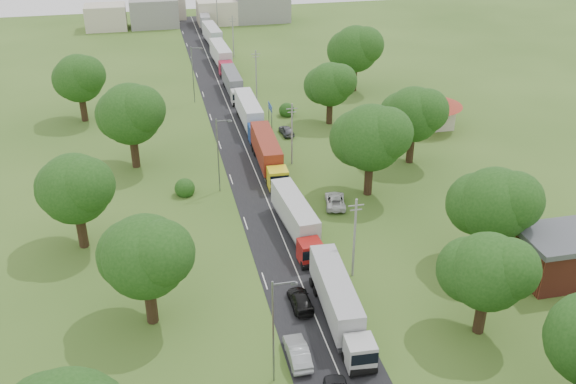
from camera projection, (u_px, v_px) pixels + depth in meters
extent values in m
plane|color=#35551C|center=(286.00, 246.00, 71.60)|extent=(260.00, 260.00, 0.00)
cube|color=black|center=(255.00, 171.00, 88.89)|extent=(8.00, 200.00, 0.04)
cylinder|color=slate|center=(272.00, 119.00, 100.92)|extent=(0.12, 0.12, 4.00)
cylinder|color=slate|center=(269.00, 114.00, 102.99)|extent=(0.12, 0.12, 4.00)
cube|color=navy|center=(270.00, 107.00, 101.21)|extent=(0.06, 3.00, 1.00)
cube|color=silver|center=(270.00, 107.00, 101.21)|extent=(0.07, 3.10, 0.06)
cylinder|color=gray|center=(354.00, 238.00, 64.53)|extent=(0.24, 0.24, 9.00)
cube|color=gray|center=(356.00, 205.00, 62.78)|extent=(1.60, 0.10, 0.10)
cube|color=gray|center=(356.00, 210.00, 63.01)|extent=(1.20, 0.10, 0.10)
cylinder|color=gray|center=(292.00, 135.00, 88.75)|extent=(0.24, 0.24, 9.00)
cube|color=gray|center=(292.00, 109.00, 86.99)|extent=(1.60, 0.10, 0.10)
cube|color=gray|center=(292.00, 112.00, 87.22)|extent=(1.20, 0.10, 0.10)
cylinder|color=gray|center=(256.00, 75.00, 112.96)|extent=(0.24, 0.24, 9.00)
cube|color=gray|center=(256.00, 54.00, 111.20)|extent=(1.60, 0.10, 0.10)
cube|color=gray|center=(256.00, 57.00, 111.43)|extent=(1.20, 0.10, 0.10)
cylinder|color=gray|center=(233.00, 37.00, 137.17)|extent=(0.24, 0.24, 9.00)
cube|color=gray|center=(232.00, 19.00, 135.42)|extent=(1.60, 0.10, 0.10)
cube|color=gray|center=(232.00, 21.00, 135.65)|extent=(1.20, 0.10, 0.10)
cylinder|color=gray|center=(217.00, 10.00, 161.39)|extent=(0.24, 0.24, 9.00)
cylinder|color=slate|center=(273.00, 333.00, 50.92)|extent=(0.16, 0.16, 10.00)
cube|color=slate|center=(284.00, 283.00, 48.92)|extent=(1.80, 0.10, 0.10)
cube|color=slate|center=(294.00, 283.00, 49.14)|extent=(0.50, 0.22, 0.15)
cylinder|color=slate|center=(218.00, 156.00, 81.19)|extent=(0.16, 0.16, 10.00)
cube|color=slate|center=(223.00, 121.00, 79.19)|extent=(1.80, 0.10, 0.10)
cube|color=slate|center=(230.00, 121.00, 79.41)|extent=(0.50, 0.22, 0.15)
cylinder|color=slate|center=(193.00, 75.00, 111.45)|extent=(0.16, 0.16, 10.00)
cube|color=slate|center=(196.00, 48.00, 109.45)|extent=(1.80, 0.10, 0.10)
cube|color=slate|center=(201.00, 49.00, 109.68)|extent=(0.50, 0.22, 0.15)
cylinder|color=#382616|center=(480.00, 314.00, 57.87)|extent=(1.04, 1.04, 3.85)
sphere|color=#193F11|center=(488.00, 272.00, 55.71)|extent=(7.00, 7.00, 7.00)
sphere|color=#193F11|center=(508.00, 269.00, 54.74)|extent=(5.50, 5.50, 5.50)
sphere|color=#193F11|center=(470.00, 270.00, 56.82)|extent=(6.00, 6.00, 6.00)
cylinder|color=#382616|center=(487.00, 247.00, 67.61)|extent=(1.08, 1.08, 4.20)
sphere|color=#193F11|center=(495.00, 204.00, 65.23)|extent=(7.70, 7.70, 7.70)
sphere|color=#193F11|center=(514.00, 201.00, 64.17)|extent=(6.05, 6.05, 6.05)
sphere|color=#193F11|center=(478.00, 204.00, 66.46)|extent=(6.60, 6.60, 6.60)
cylinder|color=#382616|center=(368.00, 178.00, 81.73)|extent=(1.12, 1.12, 4.55)
sphere|color=#193F11|center=(371.00, 138.00, 79.15)|extent=(8.40, 8.40, 8.40)
sphere|color=#193F11|center=(387.00, 133.00, 77.98)|extent=(6.60, 6.60, 6.60)
sphere|color=#193F11|center=(358.00, 138.00, 80.49)|extent=(7.20, 7.20, 7.20)
cylinder|color=#382616|center=(410.00, 148.00, 90.48)|extent=(1.08, 1.08, 4.20)
sphere|color=#193F11|center=(414.00, 114.00, 88.11)|extent=(7.70, 7.70, 7.70)
sphere|color=#193F11|center=(427.00, 111.00, 87.04)|extent=(6.05, 6.05, 6.05)
sphere|color=#193F11|center=(402.00, 115.00, 89.34)|extent=(6.60, 6.60, 6.60)
cylinder|color=#382616|center=(329.00, 112.00, 103.90)|extent=(1.04, 1.04, 3.85)
sphere|color=#193F11|center=(330.00, 84.00, 101.73)|extent=(7.00, 7.00, 7.00)
sphere|color=#193F11|center=(340.00, 81.00, 100.77)|extent=(5.50, 5.50, 5.50)
sphere|color=#193F11|center=(322.00, 85.00, 102.85)|extent=(6.00, 6.00, 6.00)
cylinder|color=#382616|center=(354.00, 79.00, 118.46)|extent=(1.12, 1.12, 4.55)
sphere|color=#193F11|center=(355.00, 49.00, 115.88)|extent=(8.40, 8.40, 8.40)
sphere|color=#193F11|center=(366.00, 45.00, 114.72)|extent=(6.60, 6.60, 6.60)
sphere|color=#193F11|center=(347.00, 50.00, 117.22)|extent=(7.20, 7.20, 7.20)
cylinder|color=#382616|center=(151.00, 303.00, 59.06)|extent=(1.08, 1.08, 4.20)
sphere|color=#193F11|center=(145.00, 256.00, 56.69)|extent=(7.70, 7.70, 7.70)
sphere|color=#193F11|center=(161.00, 253.00, 55.62)|extent=(6.05, 6.05, 6.05)
sphere|color=#193F11|center=(133.00, 255.00, 57.92)|extent=(6.60, 6.60, 6.60)
cylinder|color=#382616|center=(82.00, 230.00, 70.67)|extent=(1.08, 1.08, 4.20)
sphere|color=#193F11|center=(75.00, 189.00, 68.29)|extent=(7.70, 7.70, 7.70)
sphere|color=#193F11|center=(86.00, 185.00, 67.23)|extent=(6.05, 6.05, 6.05)
sphere|color=#193F11|center=(66.00, 189.00, 69.52)|extent=(6.60, 6.60, 6.60)
cylinder|color=#382616|center=(135.00, 152.00, 89.05)|extent=(1.12, 1.12, 4.55)
sphere|color=#193F11|center=(130.00, 114.00, 86.47)|extent=(8.40, 8.40, 8.40)
sphere|color=#193F11|center=(141.00, 110.00, 85.31)|extent=(6.60, 6.60, 6.60)
sphere|color=#193F11|center=(122.00, 115.00, 87.81)|extent=(7.20, 7.20, 7.20)
cylinder|color=#382616|center=(83.00, 109.00, 104.87)|extent=(1.08, 1.08, 4.20)
sphere|color=#193F11|center=(79.00, 78.00, 102.49)|extent=(7.70, 7.70, 7.70)
sphere|color=#193F11|center=(87.00, 75.00, 101.43)|extent=(6.05, 6.05, 6.05)
sphere|color=#193F11|center=(73.00, 79.00, 103.72)|extent=(6.60, 6.60, 6.60)
cube|color=maroon|center=(561.00, 259.00, 65.22)|extent=(8.00, 6.00, 4.60)
cube|color=#47494F|center=(566.00, 237.00, 64.02)|extent=(8.60, 6.60, 0.60)
cube|color=beige|center=(428.00, 115.00, 102.46)|extent=(7.00, 5.00, 4.00)
cone|color=maroon|center=(430.00, 98.00, 101.12)|extent=(10.08, 10.08, 1.80)
cube|color=gray|center=(154.00, 13.00, 163.16)|extent=(12.00, 8.00, 7.00)
cube|color=beige|center=(217.00, 12.00, 166.50)|extent=(10.00, 8.00, 6.00)
cube|color=gray|center=(262.00, 6.00, 168.38)|extent=(14.00, 8.00, 8.00)
cube|color=beige|center=(106.00, 17.00, 161.05)|extent=(10.00, 8.00, 6.00)
cube|color=beige|center=(176.00, 4.00, 171.01)|extent=(5.00, 5.00, 8.00)
cube|color=#B8B8B8|center=(360.00, 353.00, 53.90)|extent=(2.54, 2.54, 2.52)
cube|color=black|center=(365.00, 359.00, 52.69)|extent=(2.32, 0.14, 1.11)
cube|color=slate|center=(364.00, 371.00, 53.37)|extent=(2.23, 0.36, 0.35)
cube|color=slate|center=(336.00, 309.00, 60.38)|extent=(2.90, 11.70, 0.30)
cube|color=#A5A5AA|center=(336.00, 292.00, 59.80)|extent=(3.12, 12.01, 3.02)
cylinder|color=black|center=(363.00, 370.00, 53.61)|extent=(2.37, 1.01, 1.01)
cylinder|color=black|center=(356.00, 355.00, 55.18)|extent=(2.37, 1.01, 1.01)
cylinder|color=black|center=(326.00, 290.00, 63.55)|extent=(2.37, 1.01, 1.01)
cylinder|color=black|center=(322.00, 281.00, 64.86)|extent=(2.37, 1.01, 1.01)
cube|color=maroon|center=(310.00, 252.00, 67.81)|extent=(2.52, 2.52, 2.46)
cube|color=black|center=(313.00, 255.00, 66.62)|extent=(2.26, 0.18, 1.08)
cube|color=slate|center=(313.00, 265.00, 67.29)|extent=(2.18, 0.40, 0.34)
cube|color=slate|center=(295.00, 226.00, 74.14)|extent=(3.04, 11.46, 0.30)
cube|color=#B7B7B7|center=(295.00, 211.00, 73.58)|extent=(3.26, 11.77, 2.96)
cylinder|color=black|center=(312.00, 264.00, 67.53)|extent=(2.31, 0.99, 0.99)
cylinder|color=black|center=(308.00, 255.00, 69.06)|extent=(2.31, 0.99, 0.99)
cylinder|color=black|center=(289.00, 213.00, 77.24)|extent=(2.31, 0.99, 0.99)
cylinder|color=black|center=(286.00, 208.00, 78.52)|extent=(2.31, 0.99, 0.99)
cube|color=yellow|center=(278.00, 178.00, 83.13)|extent=(2.60, 2.60, 2.64)
cube|color=black|center=(280.00, 180.00, 81.86)|extent=(2.42, 0.09, 1.16)
cube|color=slate|center=(280.00, 190.00, 82.57)|extent=(2.33, 0.32, 0.37)
cube|color=slate|center=(267.00, 161.00, 89.90)|extent=(2.77, 12.19, 0.32)
cube|color=maroon|center=(266.00, 148.00, 89.30)|extent=(2.99, 12.51, 3.16)
cylinder|color=black|center=(279.00, 189.00, 82.82)|extent=(2.48, 1.05, 1.05)
cylinder|color=black|center=(276.00, 183.00, 84.46)|extent=(2.48, 1.05, 1.05)
cylinder|color=black|center=(262.00, 152.00, 93.22)|extent=(2.48, 1.05, 1.05)
cylinder|color=black|center=(260.00, 148.00, 94.58)|extent=(2.48, 1.05, 1.05)
cube|color=navy|center=(257.00, 133.00, 96.68)|extent=(2.56, 2.56, 2.66)
cube|color=black|center=(259.00, 134.00, 95.39)|extent=(2.45, 0.03, 1.17)
cube|color=slate|center=(259.00, 143.00, 96.11)|extent=(2.34, 0.26, 0.37)
cube|color=slate|center=(249.00, 121.00, 103.51)|extent=(2.48, 12.23, 0.32)
cube|color=silver|center=(249.00, 109.00, 102.90)|extent=(2.69, 12.55, 3.19)
cylinder|color=black|center=(259.00, 142.00, 96.37)|extent=(2.50, 1.06, 1.06)
cylinder|color=black|center=(256.00, 138.00, 98.02)|extent=(2.50, 1.06, 1.06)
cylinder|color=black|center=(246.00, 115.00, 106.85)|extent=(2.50, 1.06, 1.06)
cylinder|color=black|center=(244.00, 111.00, 108.23)|extent=(2.50, 1.06, 1.06)
cube|color=silver|center=(238.00, 97.00, 111.97)|extent=(2.30, 2.30, 2.38)
cube|color=black|center=(239.00, 97.00, 110.82)|extent=(2.19, 0.03, 1.05)
cube|color=slate|center=(239.00, 104.00, 111.46)|extent=(2.10, 0.26, 0.33)
cube|color=slate|center=(233.00, 89.00, 118.08)|extent=(2.24, 10.96, 0.29)
cube|color=#5C5E64|center=(232.00, 80.00, 117.54)|extent=(2.43, 11.25, 2.86)
cylinder|color=black|center=(239.00, 104.00, 111.69)|extent=(2.24, 0.95, 0.95)
cylinder|color=black|center=(237.00, 101.00, 113.17)|extent=(2.24, 0.95, 0.95)
cylinder|color=black|center=(230.00, 85.00, 121.07)|extent=(2.24, 0.95, 0.95)
cylinder|color=black|center=(229.00, 82.00, 122.31)|extent=(2.24, 0.95, 0.95)
cube|color=#A11833|center=(226.00, 68.00, 126.42)|extent=(2.67, 2.67, 2.67)
cube|color=black|center=(227.00, 68.00, 125.13)|extent=(2.46, 0.12, 1.18)
cube|color=slate|center=(227.00, 75.00, 125.86)|extent=(2.36, 0.35, 0.37)
cube|color=slate|center=(221.00, 62.00, 133.29)|extent=(2.98, 12.38, 0.32)
cube|color=silver|center=(221.00, 53.00, 132.67)|extent=(3.21, 12.71, 3.21)
cylinder|color=black|center=(227.00, 75.00, 126.11)|extent=(2.51, 1.07, 1.07)
cylinder|color=black|center=(226.00, 72.00, 127.78)|extent=(2.51, 1.07, 1.07)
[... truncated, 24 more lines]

